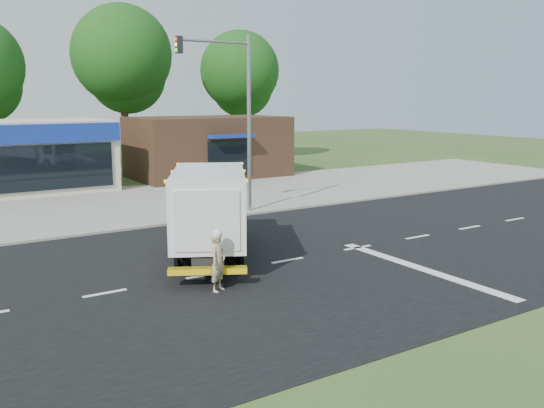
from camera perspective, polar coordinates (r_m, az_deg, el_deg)
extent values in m
plane|color=#385123|center=(18.91, 1.55, -5.64)|extent=(120.00, 120.00, 0.00)
cube|color=black|center=(18.91, 1.55, -5.63)|extent=(60.00, 14.00, 0.02)
cube|color=gray|center=(25.91, -8.64, -1.20)|extent=(60.00, 2.40, 0.12)
cube|color=gray|center=(31.23, -12.96, 0.55)|extent=(60.00, 9.00, 0.02)
cube|color=silver|center=(16.47, -16.22, -8.48)|extent=(1.20, 0.15, 0.01)
cube|color=silver|center=(17.48, -6.69, -7.02)|extent=(1.20, 0.15, 0.01)
cube|color=silver|center=(18.91, 1.55, -5.59)|extent=(1.20, 0.15, 0.01)
cube|color=silver|center=(20.68, 8.48, -4.30)|extent=(1.20, 0.15, 0.01)
cube|color=silver|center=(22.71, 14.23, -3.17)|extent=(1.20, 0.15, 0.01)
cube|color=silver|center=(24.94, 18.98, -2.21)|extent=(1.20, 0.15, 0.01)
cube|color=silver|center=(27.31, 22.92, -1.41)|extent=(1.20, 0.15, 0.01)
cube|color=silver|center=(18.61, 14.56, -6.20)|extent=(0.40, 7.00, 0.01)
cube|color=black|center=(18.61, -6.18, -3.93)|extent=(2.95, 4.48, 0.32)
cube|color=white|center=(21.62, -6.00, 0.22)|extent=(2.60, 2.54, 1.93)
cube|color=black|center=(22.45, -5.96, 1.07)|extent=(1.60, 0.94, 0.83)
cube|color=white|center=(18.33, -6.26, -0.04)|extent=(4.09, 5.08, 2.15)
cube|color=silver|center=(16.07, -6.48, -1.70)|extent=(1.65, 0.91, 1.74)
cube|color=yellow|center=(16.26, -6.40, -6.56)|extent=(2.10, 1.31, 0.17)
cube|color=orange|center=(18.17, -6.33, 3.23)|extent=(4.03, 4.94, 0.07)
cylinder|color=black|center=(21.90, -8.23, -2.32)|extent=(0.65, 0.91, 0.88)
cylinder|color=black|center=(21.86, -3.67, -2.26)|extent=(0.65, 0.91, 0.88)
cylinder|color=black|center=(18.09, -9.14, -5.08)|extent=(0.65, 0.91, 0.88)
cylinder|color=black|center=(18.03, -3.30, -5.01)|extent=(0.65, 0.91, 0.88)
imported|color=tan|center=(15.88, -5.37, -5.75)|extent=(0.72, 0.67, 1.65)
sphere|color=white|center=(15.68, -5.42, -2.96)|extent=(0.28, 0.28, 0.28)
cube|color=#382316|center=(39.17, -6.36, 5.66)|extent=(10.00, 6.00, 4.00)
cube|color=navy|center=(36.35, -4.22, 6.75)|extent=(3.00, 1.20, 0.20)
cube|color=black|center=(36.51, -4.23, 4.56)|extent=(3.00, 0.12, 2.20)
cylinder|color=gray|center=(26.24, -2.29, 7.74)|extent=(0.18, 0.18, 8.00)
cylinder|color=gray|center=(25.50, -5.78, 15.72)|extent=(3.40, 0.12, 0.12)
cube|color=black|center=(24.80, -9.20, 15.32)|extent=(0.25, 0.25, 0.70)
cylinder|color=#332114|center=(45.35, -14.39, 8.48)|extent=(0.56, 0.56, 7.84)
sphere|color=#1B4B15|center=(45.44, -14.65, 14.13)|extent=(7.39, 7.39, 7.39)
sphere|color=#1B4B15|center=(45.99, -14.16, 12.28)|extent=(5.82, 5.82, 5.82)
cylinder|color=#332114|center=(49.41, -3.18, 8.44)|extent=(0.56, 0.56, 7.00)
sphere|color=#1B4B15|center=(49.43, -3.22, 13.08)|extent=(6.60, 6.60, 6.60)
sphere|color=#1B4B15|center=(50.07, -2.98, 11.56)|extent=(5.20, 5.20, 5.20)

